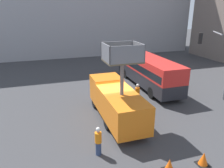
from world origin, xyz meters
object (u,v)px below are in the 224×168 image
(road_worker_directing, at_px, (137,94))
(traffic_cone_far_side, at_px, (169,165))
(city_bus, at_px, (147,69))
(traffic_cone_near_truck, at_px, (203,159))
(road_worker_near_truck, at_px, (98,141))
(traffic_light_pole, at_px, (219,54))
(utility_truck, at_px, (116,100))

(road_worker_directing, bearing_deg, traffic_cone_far_side, -120.83)
(city_bus, height_order, traffic_cone_near_truck, city_bus)
(road_worker_near_truck, bearing_deg, traffic_light_pole, -123.68)
(utility_truck, height_order, traffic_cone_far_side, utility_truck)
(road_worker_near_truck, height_order, road_worker_directing, road_worker_directing)
(traffic_cone_near_truck, bearing_deg, road_worker_near_truck, 153.36)
(city_bus, relative_size, traffic_cone_far_side, 15.31)
(traffic_cone_near_truck, relative_size, traffic_cone_far_side, 1.06)
(city_bus, height_order, road_worker_near_truck, city_bus)
(traffic_cone_far_side, bearing_deg, road_worker_directing, 77.39)
(road_worker_near_truck, distance_m, traffic_cone_far_side, 3.92)
(traffic_light_pole, distance_m, traffic_cone_near_truck, 10.65)
(city_bus, bearing_deg, utility_truck, 150.89)
(utility_truck, distance_m, traffic_light_pole, 10.05)
(traffic_light_pole, height_order, traffic_cone_near_truck, traffic_light_pole)
(road_worker_near_truck, relative_size, traffic_cone_near_truck, 2.39)
(traffic_light_pole, bearing_deg, road_worker_near_truck, -158.86)
(utility_truck, bearing_deg, traffic_cone_far_side, -82.50)
(city_bus, relative_size, road_worker_directing, 5.57)
(utility_truck, bearing_deg, traffic_cone_near_truck, -66.03)
(road_worker_directing, height_order, traffic_cone_near_truck, road_worker_directing)
(traffic_light_pole, bearing_deg, road_worker_directing, 172.82)
(utility_truck, height_order, traffic_light_pole, traffic_light_pole)
(traffic_light_pole, bearing_deg, traffic_cone_far_side, -141.80)
(city_bus, height_order, road_worker_directing, city_bus)
(traffic_light_pole, distance_m, road_worker_directing, 7.84)
(traffic_cone_near_truck, bearing_deg, city_bus, 77.19)
(road_worker_near_truck, bearing_deg, traffic_cone_near_truck, -171.46)
(utility_truck, xyz_separation_m, traffic_light_pole, (9.67, 0.99, 2.57))
(traffic_light_pole, xyz_separation_m, traffic_cone_near_truck, (-6.93, -7.15, -3.77))
(traffic_cone_near_truck, bearing_deg, road_worker_directing, 91.30)
(traffic_light_pole, distance_m, road_worker_near_truck, 13.23)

